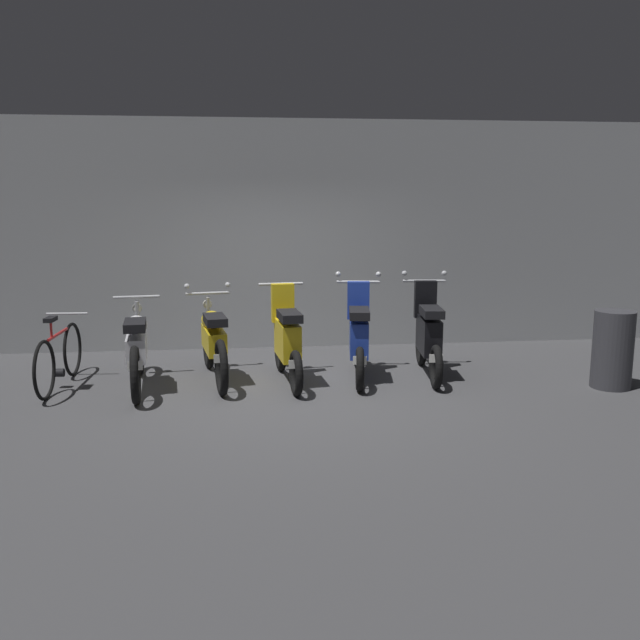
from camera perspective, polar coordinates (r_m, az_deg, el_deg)
ground_plane at (r=7.95m, az=-2.46°, el=-6.15°), size 80.00×80.00×0.00m
back_wall at (r=10.24m, az=-3.61°, el=7.08°), size 16.00×0.30×3.34m
motorbike_slot_0 at (r=8.35m, az=-15.03°, el=-2.21°), size 0.56×1.95×1.03m
motorbike_slot_1 at (r=8.49m, az=-8.87°, el=-1.75°), size 0.58×1.94×1.15m
motorbike_slot_2 at (r=8.31m, az=-2.77°, el=-1.67°), size 0.56×1.68×1.18m
motorbike_slot_3 at (r=8.51m, az=3.24°, el=-1.37°), size 0.58×1.68×1.29m
motorbike_slot_4 at (r=8.70m, az=9.02°, el=-1.22°), size 0.59×1.68×1.29m
bicycle at (r=8.68m, az=-20.95°, el=-2.93°), size 0.50×1.73×0.89m
trash_bin at (r=8.79m, az=23.24°, el=-2.27°), size 0.47×0.47×0.92m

